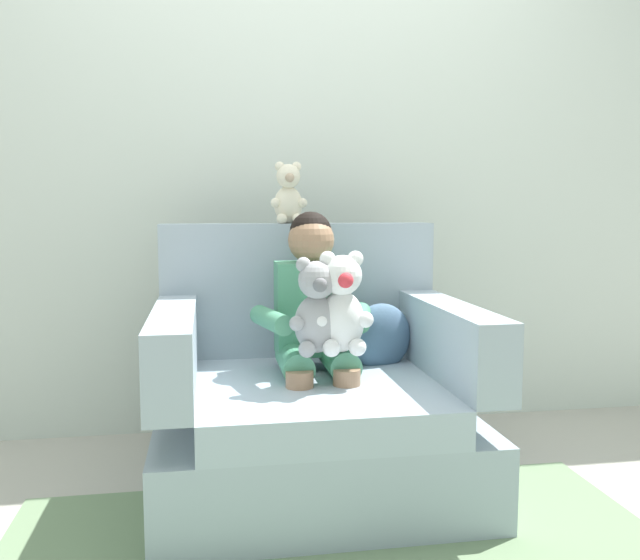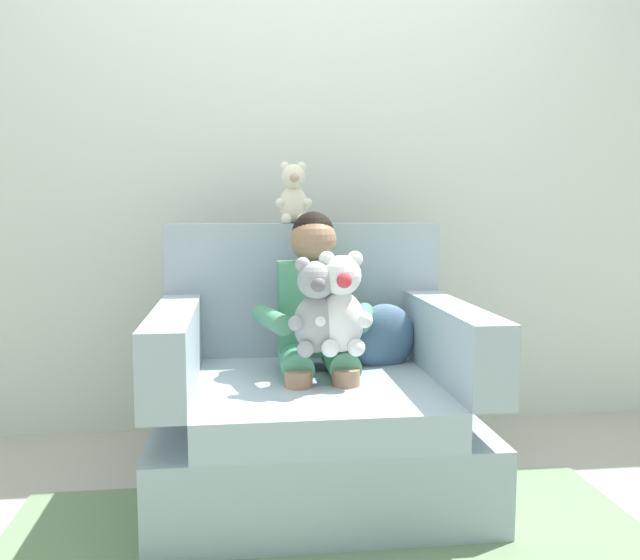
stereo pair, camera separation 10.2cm
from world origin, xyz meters
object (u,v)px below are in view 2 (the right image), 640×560
Objects in this scene: armchair at (313,403)px; throw_pillow at (384,338)px; seated_child at (316,314)px; plush_grey at (316,309)px; plush_white at (341,306)px; plush_cream_on_backrest at (293,195)px.

throw_pillow is at bearing 24.86° from armchair.
throw_pillow is (0.29, 0.13, 0.21)m from armchair.
seated_child is 0.19m from plush_grey.
plush_cream_on_backrest is at bearing 98.13° from plush_white.
throw_pillow is at bearing -37.97° from plush_cream_on_backrest.
plush_grey is (-0.02, -0.18, 0.05)m from seated_child.
plush_white is at bearing -126.55° from throw_pillow.
armchair is at bearing -155.14° from throw_pillow.
plush_white is 1.06× the size of plush_grey.
plush_cream_on_backrest is 0.95× the size of throw_pillow.
seated_child is 0.20m from plush_white.
armchair is 3.17× the size of plush_white.
seated_child reaches higher than armchair.
plush_grey is at bearing -104.03° from seated_child.
plush_white is at bearing -81.03° from plush_cream_on_backrest.
throw_pillow is (0.27, 0.10, -0.11)m from seated_child.
plush_grey is 1.25× the size of throw_pillow.
armchair is 0.83m from plush_cream_on_backrest.
plush_white reaches higher than plush_grey.
armchair reaches higher than plush_white.
seated_child is 2.54× the size of plush_grey.
plush_cream_on_backrest reaches higher than throw_pillow.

